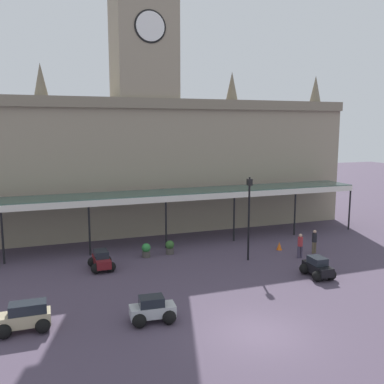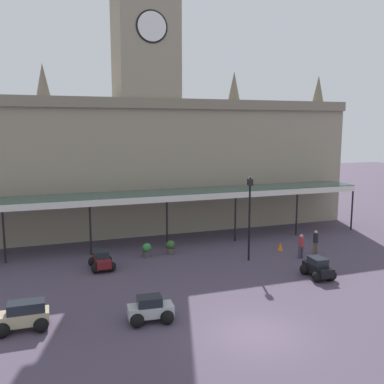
{
  "view_description": "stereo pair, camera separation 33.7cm",
  "coord_description": "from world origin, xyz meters",
  "px_view_note": "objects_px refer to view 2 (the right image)",
  "views": [
    {
      "loc": [
        -8.53,
        -15.15,
        8.8
      ],
      "look_at": [
        0.0,
        8.39,
        4.93
      ],
      "focal_mm": 39.94,
      "sensor_mm": 36.0,
      "label": 1
    },
    {
      "loc": [
        -8.21,
        -15.27,
        8.8
      ],
      "look_at": [
        0.0,
        8.39,
        4.93
      ],
      "focal_mm": 39.94,
      "sensor_mm": 36.0,
      "label": 2
    }
  ],
  "objects_px": {
    "car_maroon_sedan": "(102,261)",
    "traffic_cone": "(280,246)",
    "car_beige_estate": "(23,318)",
    "planter_near_kerb": "(171,247)",
    "car_black_sedan": "(318,269)",
    "victorian_lamppost": "(250,210)",
    "pedestrian_beside_cars": "(301,245)",
    "planter_by_canopy": "(147,250)",
    "car_silver_sedan": "(150,311)",
    "pedestrian_near_entrance": "(316,241)"
  },
  "relations": [
    {
      "from": "car_maroon_sedan",
      "to": "traffic_cone",
      "type": "bearing_deg",
      "value": -0.37
    },
    {
      "from": "car_beige_estate",
      "to": "planter_near_kerb",
      "type": "xyz_separation_m",
      "value": [
        9.22,
        8.68,
        -0.07
      ]
    },
    {
      "from": "car_black_sedan",
      "to": "victorian_lamppost",
      "type": "height_order",
      "value": "victorian_lamppost"
    },
    {
      "from": "pedestrian_beside_cars",
      "to": "planter_by_canopy",
      "type": "height_order",
      "value": "pedestrian_beside_cars"
    },
    {
      "from": "car_silver_sedan",
      "to": "planter_by_canopy",
      "type": "height_order",
      "value": "car_silver_sedan"
    },
    {
      "from": "pedestrian_beside_cars",
      "to": "planter_by_canopy",
      "type": "bearing_deg",
      "value": 159.23
    },
    {
      "from": "car_silver_sedan",
      "to": "car_black_sedan",
      "type": "height_order",
      "value": "same"
    },
    {
      "from": "car_silver_sedan",
      "to": "car_black_sedan",
      "type": "bearing_deg",
      "value": 12.54
    },
    {
      "from": "traffic_cone",
      "to": "car_silver_sedan",
      "type": "bearing_deg",
      "value": -145.23
    },
    {
      "from": "car_black_sedan",
      "to": "pedestrian_beside_cars",
      "type": "relative_size",
      "value": 1.25
    },
    {
      "from": "pedestrian_beside_cars",
      "to": "planter_by_canopy",
      "type": "xyz_separation_m",
      "value": [
        -9.72,
        3.69,
        -0.42
      ]
    },
    {
      "from": "pedestrian_near_entrance",
      "to": "planter_by_canopy",
      "type": "bearing_deg",
      "value": 164.41
    },
    {
      "from": "traffic_cone",
      "to": "planter_by_canopy",
      "type": "height_order",
      "value": "planter_by_canopy"
    },
    {
      "from": "pedestrian_near_entrance",
      "to": "planter_by_canopy",
      "type": "xyz_separation_m",
      "value": [
        -11.25,
        3.14,
        -0.42
      ]
    },
    {
      "from": "car_silver_sedan",
      "to": "victorian_lamppost",
      "type": "height_order",
      "value": "victorian_lamppost"
    },
    {
      "from": "pedestrian_beside_cars",
      "to": "victorian_lamppost",
      "type": "height_order",
      "value": "victorian_lamppost"
    },
    {
      "from": "car_beige_estate",
      "to": "car_maroon_sedan",
      "type": "relative_size",
      "value": 1.09
    },
    {
      "from": "car_maroon_sedan",
      "to": "car_beige_estate",
      "type": "bearing_deg",
      "value": -121.34
    },
    {
      "from": "victorian_lamppost",
      "to": "traffic_cone",
      "type": "distance_m",
      "value": 4.69
    },
    {
      "from": "planter_by_canopy",
      "to": "car_silver_sedan",
      "type": "bearing_deg",
      "value": -102.18
    },
    {
      "from": "car_maroon_sedan",
      "to": "planter_near_kerb",
      "type": "bearing_deg",
      "value": 18.46
    },
    {
      "from": "car_beige_estate",
      "to": "car_black_sedan",
      "type": "relative_size",
      "value": 1.09
    },
    {
      "from": "car_black_sedan",
      "to": "car_maroon_sedan",
      "type": "bearing_deg",
      "value": 154.28
    },
    {
      "from": "car_black_sedan",
      "to": "traffic_cone",
      "type": "height_order",
      "value": "car_black_sedan"
    },
    {
      "from": "pedestrian_beside_cars",
      "to": "pedestrian_near_entrance",
      "type": "bearing_deg",
      "value": 19.66
    },
    {
      "from": "pedestrian_beside_cars",
      "to": "planter_near_kerb",
      "type": "xyz_separation_m",
      "value": [
        -8.0,
        3.84,
        -0.42
      ]
    },
    {
      "from": "car_black_sedan",
      "to": "pedestrian_near_entrance",
      "type": "xyz_separation_m",
      "value": [
        2.67,
        4.04,
        0.41
      ]
    },
    {
      "from": "pedestrian_beside_cars",
      "to": "planter_near_kerb",
      "type": "height_order",
      "value": "pedestrian_beside_cars"
    },
    {
      "from": "car_beige_estate",
      "to": "pedestrian_beside_cars",
      "type": "bearing_deg",
      "value": 15.71
    },
    {
      "from": "victorian_lamppost",
      "to": "car_maroon_sedan",
      "type": "bearing_deg",
      "value": 171.3
    },
    {
      "from": "car_silver_sedan",
      "to": "planter_near_kerb",
      "type": "distance_m",
      "value": 10.41
    },
    {
      "from": "car_maroon_sedan",
      "to": "victorian_lamppost",
      "type": "height_order",
      "value": "victorian_lamppost"
    },
    {
      "from": "traffic_cone",
      "to": "planter_by_canopy",
      "type": "bearing_deg",
      "value": 170.49
    },
    {
      "from": "pedestrian_beside_cars",
      "to": "pedestrian_near_entrance",
      "type": "distance_m",
      "value": 1.63
    },
    {
      "from": "car_black_sedan",
      "to": "car_beige_estate",
      "type": "bearing_deg",
      "value": -175.2
    },
    {
      "from": "pedestrian_near_entrance",
      "to": "planter_by_canopy",
      "type": "distance_m",
      "value": 11.69
    },
    {
      "from": "car_silver_sedan",
      "to": "pedestrian_near_entrance",
      "type": "relative_size",
      "value": 1.27
    },
    {
      "from": "pedestrian_beside_cars",
      "to": "pedestrian_near_entrance",
      "type": "xyz_separation_m",
      "value": [
        1.53,
        0.55,
        0.0
      ]
    },
    {
      "from": "car_silver_sedan",
      "to": "car_maroon_sedan",
      "type": "relative_size",
      "value": 1.02
    },
    {
      "from": "car_beige_estate",
      "to": "traffic_cone",
      "type": "bearing_deg",
      "value": 22.34
    },
    {
      "from": "car_silver_sedan",
      "to": "car_maroon_sedan",
      "type": "distance_m",
      "value": 8.13
    },
    {
      "from": "pedestrian_beside_cars",
      "to": "traffic_cone",
      "type": "relative_size",
      "value": 2.94
    },
    {
      "from": "pedestrian_beside_cars",
      "to": "pedestrian_near_entrance",
      "type": "height_order",
      "value": "same"
    },
    {
      "from": "car_beige_estate",
      "to": "car_maroon_sedan",
      "type": "xyz_separation_m",
      "value": [
        4.28,
        7.03,
        -0.06
      ]
    },
    {
      "from": "car_black_sedan",
      "to": "victorian_lamppost",
      "type": "bearing_deg",
      "value": 119.28
    },
    {
      "from": "victorian_lamppost",
      "to": "traffic_cone",
      "type": "xyz_separation_m",
      "value": [
        3.21,
        1.36,
        -3.13
      ]
    },
    {
      "from": "traffic_cone",
      "to": "planter_near_kerb",
      "type": "xyz_separation_m",
      "value": [
        -7.69,
        1.73,
        0.21
      ]
    },
    {
      "from": "traffic_cone",
      "to": "planter_by_canopy",
      "type": "xyz_separation_m",
      "value": [
        -9.41,
        1.58,
        0.21
      ]
    },
    {
      "from": "car_silver_sedan",
      "to": "planter_near_kerb",
      "type": "relative_size",
      "value": 2.2
    },
    {
      "from": "planter_near_kerb",
      "to": "pedestrian_beside_cars",
      "type": "bearing_deg",
      "value": -25.64
    }
  ]
}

